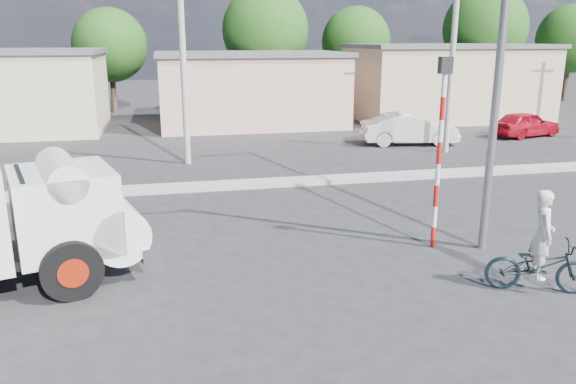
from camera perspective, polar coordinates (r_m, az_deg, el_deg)
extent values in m
plane|color=#262628|center=(11.29, 3.07, -9.49)|extent=(120.00, 120.00, 0.00)
cube|color=#99968E|center=(18.67, -3.43, 0.85)|extent=(40.00, 0.80, 0.16)
cylinder|color=black|center=(11.28, -21.12, -7.42)|extent=(1.19, 0.64, 1.14)
cylinder|color=#B0210C|center=(11.28, -21.12, -7.42)|extent=(0.64, 0.52, 0.56)
cylinder|color=black|center=(13.32, -22.48, -4.11)|extent=(1.19, 0.64, 1.14)
cylinder|color=#B0210C|center=(13.32, -22.48, -4.11)|extent=(0.64, 0.52, 0.56)
cube|color=white|center=(12.03, -21.78, -1.63)|extent=(2.39, 2.57, 1.61)
cylinder|color=white|center=(12.29, -17.51, -3.17)|extent=(1.70, 2.36, 1.14)
cylinder|color=white|center=(11.86, -22.13, 1.73)|extent=(1.30, 2.24, 0.73)
cube|color=silver|center=(12.50, -15.50, -4.71)|extent=(0.77, 2.18, 0.29)
cube|color=black|center=(11.86, -25.46, 0.08)|extent=(0.58, 1.71, 0.73)
imported|color=black|center=(11.88, 24.12, -6.86)|extent=(2.08, 1.37, 1.03)
imported|color=silver|center=(11.77, 24.30, -5.30)|extent=(0.62, 0.74, 1.73)
imported|color=beige|center=(26.58, 12.20, 6.28)|extent=(4.55, 2.19, 1.44)
imported|color=#AC0B1D|center=(30.49, 22.97, 6.38)|extent=(3.98, 2.38, 1.27)
cylinder|color=red|center=(13.60, 14.53, -4.44)|extent=(0.11, 0.11, 0.50)
cylinder|color=white|center=(13.44, 14.67, -2.43)|extent=(0.11, 0.11, 0.50)
cylinder|color=red|center=(13.30, 14.81, -0.38)|extent=(0.11, 0.11, 0.50)
cylinder|color=white|center=(13.18, 14.96, 1.71)|extent=(0.11, 0.11, 0.50)
cylinder|color=red|center=(13.08, 15.11, 3.84)|extent=(0.11, 0.11, 0.50)
cylinder|color=white|center=(12.99, 15.26, 6.00)|extent=(0.11, 0.11, 0.50)
cylinder|color=red|center=(12.92, 15.41, 8.19)|extent=(0.11, 0.11, 0.50)
cylinder|color=white|center=(12.88, 15.57, 10.39)|extent=(0.11, 0.11, 0.50)
cube|color=black|center=(12.85, 15.71, 12.30)|extent=(0.28, 0.18, 0.36)
cylinder|color=slate|center=(13.14, 20.80, 13.34)|extent=(0.18, 0.18, 9.00)
cube|color=#DBA697|center=(32.34, -3.90, 10.24)|extent=(10.00, 7.00, 3.80)
cube|color=#59595B|center=(32.23, -3.96, 13.82)|extent=(10.30, 7.30, 0.24)
cube|color=tan|center=(36.11, 15.62, 10.57)|extent=(11.00, 7.00, 4.20)
cube|color=#59595B|center=(36.01, 15.88, 14.09)|extent=(11.30, 7.30, 0.24)
cylinder|color=#38281E|center=(39.11, -17.35, 10.23)|extent=(0.36, 0.36, 3.47)
sphere|color=#2E661E|center=(39.00, -17.66, 14.03)|extent=(4.71, 4.71, 4.71)
cylinder|color=#38281E|center=(38.56, -2.27, 11.37)|extent=(0.36, 0.36, 4.20)
sphere|color=#2E661E|center=(38.47, -2.32, 16.06)|extent=(5.70, 5.70, 5.70)
cylinder|color=#38281E|center=(42.28, 6.81, 11.24)|extent=(0.36, 0.36, 3.64)
sphere|color=#2E661E|center=(42.18, 6.93, 14.95)|extent=(4.94, 4.94, 4.94)
cylinder|color=#38281E|center=(44.26, 19.00, 11.19)|extent=(0.36, 0.36, 4.37)
sphere|color=#2E661E|center=(44.19, 19.38, 15.42)|extent=(5.93, 5.93, 5.93)
cylinder|color=#38281E|center=(49.65, 26.43, 10.48)|extent=(0.36, 0.36, 3.81)
sphere|color=#2E661E|center=(49.57, 26.83, 13.75)|extent=(5.17, 5.17, 5.17)
cylinder|color=#99968E|center=(21.89, -10.62, 13.14)|extent=(0.24, 0.24, 8.00)
cylinder|color=#99968E|center=(24.84, 16.36, 13.02)|extent=(0.24, 0.24, 8.00)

